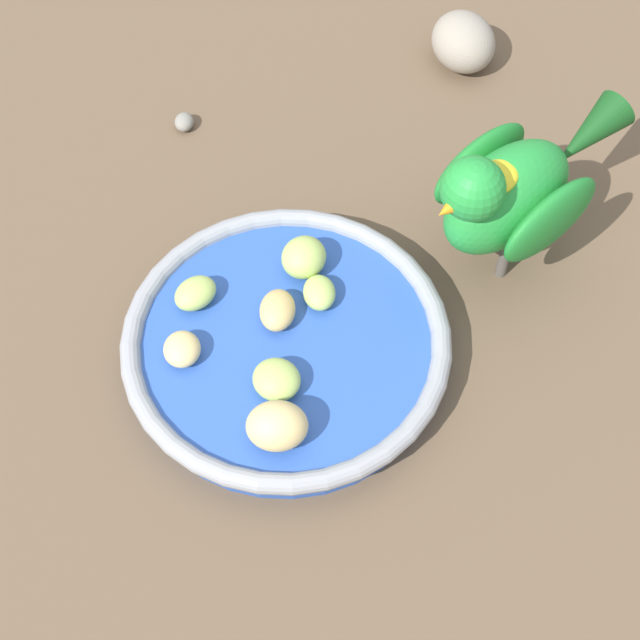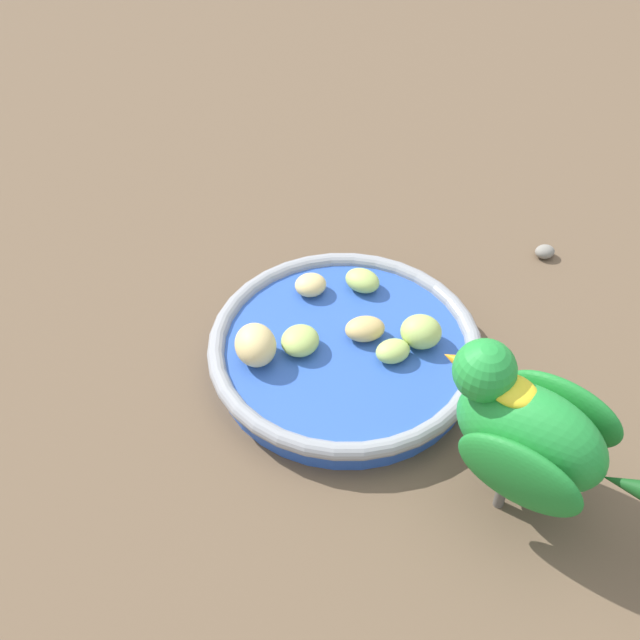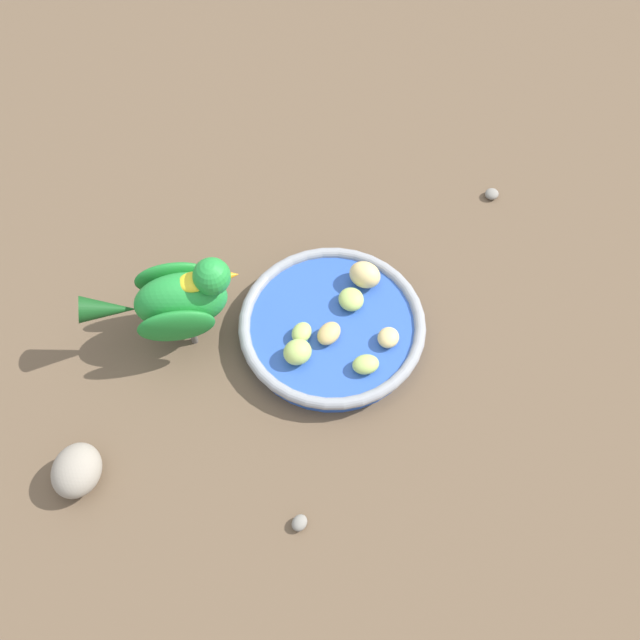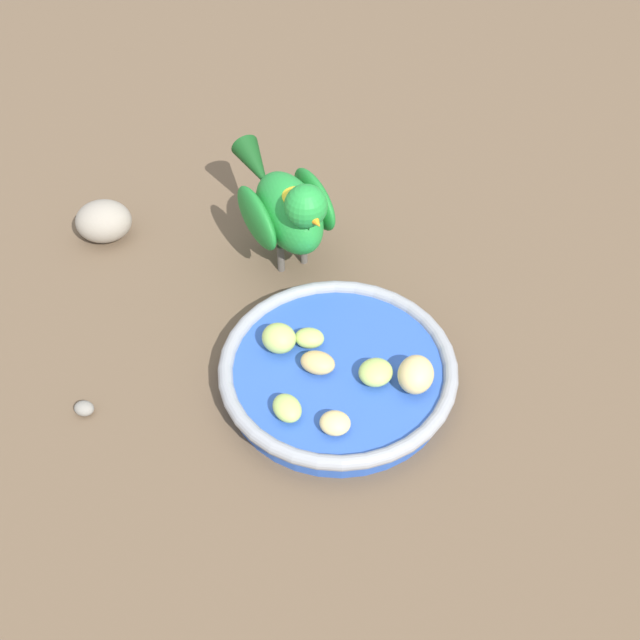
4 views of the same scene
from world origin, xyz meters
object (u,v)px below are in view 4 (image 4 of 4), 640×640
parrot (287,207)px  pebble_1 (84,408)px  apple_piece_2 (376,372)px  apple_piece_3 (287,408)px  apple_piece_0 (313,362)px  apple_piece_1 (279,338)px  feeding_bowl (338,372)px  apple_piece_5 (309,338)px  apple_piece_6 (416,374)px  apple_piece_4 (335,423)px  rock_large (104,221)px

parrot → pebble_1: size_ratio=8.73×
apple_piece_2 → apple_piece_3: 0.09m
apple_piece_0 → apple_piece_1: bearing=-118.8°
feeding_bowl → parrot: (-0.16, -0.08, 0.06)m
apple_piece_1 → apple_piece_5: apple_piece_1 is taller
apple_piece_0 → apple_piece_5: bearing=-163.4°
apple_piece_2 → apple_piece_5: size_ratio=1.14×
pebble_1 → apple_piece_6: bearing=102.8°
feeding_bowl → apple_piece_6: (0.01, 0.07, 0.02)m
apple_piece_2 → parrot: size_ratio=0.20×
apple_piece_0 → apple_piece_2: size_ratio=1.02×
apple_piece_4 → apple_piece_1: bearing=-141.0°
feeding_bowl → apple_piece_1: (-0.01, -0.06, 0.02)m
apple_piece_1 → apple_piece_4: apple_piece_1 is taller
parrot → apple_piece_5: bearing=-17.6°
apple_piece_1 → apple_piece_6: apple_piece_6 is taller
apple_piece_3 → rock_large: size_ratio=0.51×
apple_piece_1 → apple_piece_2: (0.02, 0.10, -0.00)m
feeding_bowl → apple_piece_2: 0.04m
parrot → pebble_1: (0.23, -0.15, -0.07)m
feeding_bowl → apple_piece_4: bearing=7.3°
apple_piece_0 → parrot: size_ratio=0.20×
apple_piece_5 → rock_large: bearing=-117.9°
apple_piece_0 → apple_piece_3: size_ratio=1.06×
apple_piece_2 → apple_piece_6: apple_piece_6 is taller
pebble_1 → apple_piece_2: bearing=104.7°
feeding_bowl → apple_piece_2: bearing=78.5°
apple_piece_0 → apple_piece_1: (-0.02, -0.04, 0.00)m
apple_piece_2 → apple_piece_6: bearing=89.0°
feeding_bowl → apple_piece_4: size_ratio=8.19×
apple_piece_1 → pebble_1: size_ratio=1.79×
apple_piece_1 → parrot: size_ratio=0.20×
apple_piece_5 → parrot: bearing=-160.3°
apple_piece_2 → apple_piece_3: bearing=-53.1°
apple_piece_5 → pebble_1: size_ratio=1.51×
apple_piece_3 → pebble_1: apple_piece_3 is taller
apple_piece_4 → rock_large: 0.38m
apple_piece_1 → apple_piece_3: apple_piece_1 is taller
apple_piece_4 → pebble_1: apple_piece_4 is taller
apple_piece_1 → rock_large: bearing=-122.3°
apple_piece_1 → apple_piece_2: size_ratio=1.04×
apple_piece_6 → rock_large: bearing=-115.0°
pebble_1 → feeding_bowl: bearing=108.6°
apple_piece_2 → parrot: parrot is taller
apple_piece_5 → apple_piece_3: bearing=-2.6°
apple_piece_5 → apple_piece_0: bearing=16.6°
apple_piece_2 → rock_large: bearing=-117.3°
apple_piece_0 → parrot: bearing=-160.9°
apple_piece_2 → apple_piece_5: (-0.03, -0.07, -0.00)m
feeding_bowl → apple_piece_0: 0.03m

